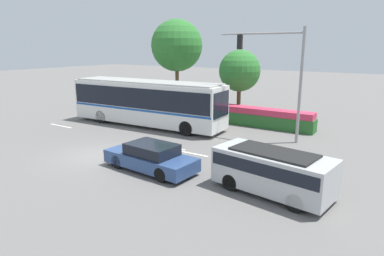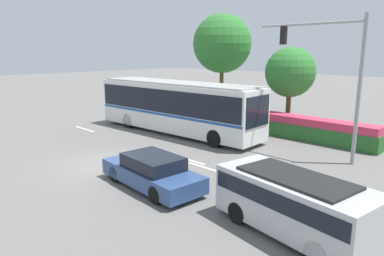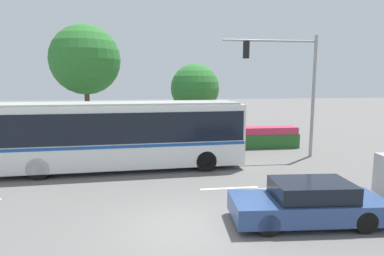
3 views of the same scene
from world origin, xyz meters
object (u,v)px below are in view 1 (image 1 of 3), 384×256
Objects in this scene: sedan_foreground at (151,157)px; street_tree_centre at (240,71)px; suv_left_lane at (273,169)px; street_tree_left at (177,46)px; traffic_light_pole at (281,67)px; city_bus at (147,100)px.

sedan_foreground is 0.86× the size of street_tree_centre.
suv_left_lane is 21.15m from street_tree_left.
sedan_foreground is 9.80m from traffic_light_pole.
sedan_foreground is 5.74m from suv_left_lane.
traffic_light_pole is 6.76m from street_tree_centre.
city_bus is at bearing -70.13° from street_tree_left.
traffic_light_pole reaches higher than street_tree_centre.
street_tree_left reaches higher than traffic_light_pole.
street_tree_left is at bearing 107.16° from city_bus.
traffic_light_pole is at bearing 5.25° from city_bus.
traffic_light_pole reaches higher than sedan_foreground.
suv_left_lane is (5.69, 0.62, 0.40)m from sedan_foreground.
city_bus reaches higher than sedan_foreground.
street_tree_centre is at bearing -14.53° from street_tree_left.
street_tree_centre reaches higher than sedan_foreground.
city_bus is 7.80m from street_tree_centre.
street_tree_left is (-12.30, 6.61, 1.29)m from traffic_light_pole.
suv_left_lane is 0.59× the size of street_tree_left.
traffic_light_pole is at bearing -107.01° from sedan_foreground.
traffic_light_pole is 1.24× the size of street_tree_centre.
suv_left_lane reaches higher than sedan_foreground.
traffic_light_pole is 14.02m from street_tree_left.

